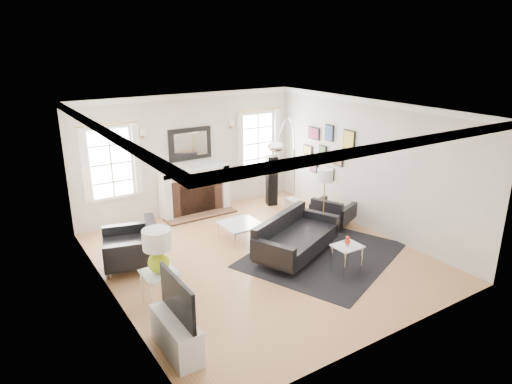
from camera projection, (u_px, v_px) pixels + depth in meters
floor at (260, 257)px, 8.69m from camera, size 6.00×6.00×0.00m
back_wall at (190, 154)px, 10.64m from camera, size 5.50×0.04×2.80m
front_wall at (389, 248)px, 5.86m from camera, size 5.50×0.04×2.80m
left_wall at (108, 218)px, 6.83m from camera, size 0.04×6.00×2.80m
right_wall at (369, 166)px, 9.66m from camera, size 0.04×6.00×2.80m
ceiling at (261, 110)px, 7.80m from camera, size 5.50×6.00×0.02m
crown_molding at (261, 113)px, 7.82m from camera, size 5.50×6.00×0.12m
fireplace at (195, 191)px, 10.74m from camera, size 1.70×0.69×1.11m
mantel_mirror at (190, 144)px, 10.52m from camera, size 1.05×0.07×0.75m
window_left at (111, 163)px, 9.63m from camera, size 1.24×0.15×1.62m
window_right at (258, 143)px, 11.53m from camera, size 1.24×0.15×1.62m
gallery_wall at (327, 148)px, 10.63m from camera, size 0.04×1.73×1.29m
tv_unit at (176, 330)px, 5.98m from camera, size 0.35×1.00×1.09m
area_rug at (322, 255)px, 8.77m from camera, size 3.56×3.30×0.01m
sofa at (294, 238)px, 8.68m from camera, size 2.13×1.59×0.63m
armchair_left at (134, 247)px, 8.21m from camera, size 1.16×1.24×0.70m
armchair_right at (332, 213)px, 10.02m from camera, size 0.99×1.04×0.56m
coffee_table at (241, 225)px, 9.41m from camera, size 0.77×0.77×0.34m
side_table_left at (160, 278)px, 6.99m from camera, size 0.52×0.52×0.57m
nesting_table at (347, 252)px, 7.98m from camera, size 0.48×0.41×0.53m
gourd_lamp at (158, 248)px, 6.83m from camera, size 0.44×0.44×0.70m
orange_vase at (348, 241)px, 7.92m from camera, size 0.10×0.10×0.16m
arc_floor_lamp at (286, 165)px, 10.01m from camera, size 1.73×1.60×2.45m
stick_floor_lamp at (325, 179)px, 8.96m from camera, size 0.31×0.31×1.54m
speaker_tower at (272, 181)px, 11.29m from camera, size 0.31×0.31×1.24m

